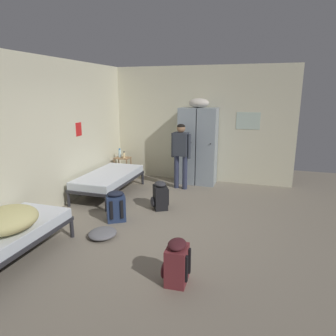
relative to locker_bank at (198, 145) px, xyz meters
name	(u,v)px	position (x,y,z in m)	size (l,w,h in m)	color
ground_plane	(163,226)	(-0.02, -2.68, -0.97)	(9.48, 9.48, 0.00)	gray
room_backdrop	(125,131)	(-1.28, -1.38, 0.45)	(4.53, 5.98, 2.83)	beige
locker_bank	(198,145)	(0.00, 0.00, 0.00)	(0.90, 0.55, 2.07)	#8C99A3
shelf_unit	(123,166)	(-1.92, -0.22, -0.62)	(0.38, 0.30, 0.57)	#99704C
bed_left_rear	(109,178)	(-1.67, -1.44, -0.59)	(0.90, 1.90, 0.49)	#28282D
bed_left_front	(1,237)	(-1.67, -4.40, -0.59)	(0.90, 1.90, 0.49)	#28282D
bedding_heap	(7,220)	(-1.54, -4.40, -0.33)	(0.71, 0.81, 0.30)	#D1C67F
person_traveler	(181,150)	(-0.28, -0.56, -0.05)	(0.48, 0.23, 1.52)	#2D334C
water_bottle	(120,153)	(-2.00, -0.20, -0.30)	(0.07, 0.07, 0.23)	#B2DBEA
lotion_bottle	(124,155)	(-1.85, -0.26, -0.32)	(0.06, 0.06, 0.17)	beige
backpack_navy	(116,207)	(-0.88, -2.70, -0.71)	(0.40, 0.41, 0.55)	navy
backpack_maroon	(176,263)	(0.62, -4.13, -0.71)	(0.35, 0.33, 0.55)	maroon
backpack_black	(160,196)	(-0.33, -1.93, -0.71)	(0.41, 0.40, 0.55)	black
clothes_pile_grey	(103,233)	(-0.80, -3.34, -0.91)	(0.43, 0.47, 0.12)	slate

